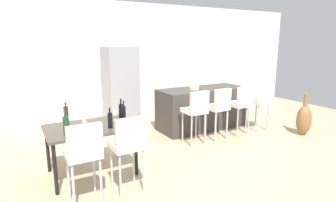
# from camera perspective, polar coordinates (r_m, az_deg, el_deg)

# --- Properties ---
(ground_plane) EXTENTS (10.00, 10.00, 0.00)m
(ground_plane) POSITION_cam_1_polar(r_m,az_deg,el_deg) (5.34, 9.54, -9.52)
(ground_plane) COLOR tan
(back_wall) EXTENTS (10.00, 0.12, 2.90)m
(back_wall) POSITION_cam_1_polar(r_m,az_deg,el_deg) (7.42, -4.28, 8.22)
(back_wall) COLOR silver
(back_wall) RESTS_ON ground_plane
(kitchen_island) EXTENTS (2.04, 0.80, 0.92)m
(kitchen_island) POSITION_cam_1_polar(r_m,az_deg,el_deg) (6.40, 7.07, -1.46)
(kitchen_island) COLOR #383330
(kitchen_island) RESTS_ON ground_plane
(bar_chair_left) EXTENTS (0.41, 0.41, 1.05)m
(bar_chair_left) POSITION_cam_1_polar(r_m,az_deg,el_deg) (5.31, 5.79, -1.62)
(bar_chair_left) COLOR white
(bar_chair_left) RESTS_ON ground_plane
(bar_chair_middle) EXTENTS (0.42, 0.42, 1.05)m
(bar_chair_middle) POSITION_cam_1_polar(r_m,az_deg,el_deg) (5.63, 10.36, -0.94)
(bar_chair_middle) COLOR white
(bar_chair_middle) RESTS_ON ground_plane
(bar_chair_right) EXTENTS (0.41, 0.41, 1.05)m
(bar_chair_right) POSITION_cam_1_polar(r_m,az_deg,el_deg) (6.03, 14.70, -0.29)
(bar_chair_right) COLOR white
(bar_chair_right) RESTS_ON ground_plane
(bar_chair_far) EXTENTS (0.42, 0.42, 1.05)m
(bar_chair_far) POSITION_cam_1_polar(r_m,az_deg,el_deg) (6.44, 18.41, 0.27)
(bar_chair_far) COLOR white
(bar_chair_far) RESTS_ON ground_plane
(dining_table) EXTENTS (1.24, 0.88, 0.74)m
(dining_table) POSITION_cam_1_polar(r_m,az_deg,el_deg) (4.26, -15.69, -5.92)
(dining_table) COLOR #4C4238
(dining_table) RESTS_ON ground_plane
(dining_chair_near) EXTENTS (0.40, 0.40, 1.05)m
(dining_chair_near) POSITION_cam_1_polar(r_m,az_deg,el_deg) (3.45, -16.95, -9.76)
(dining_chair_near) COLOR white
(dining_chair_near) RESTS_ON ground_plane
(dining_chair_far) EXTENTS (0.41, 0.41, 1.05)m
(dining_chair_far) POSITION_cam_1_polar(r_m,az_deg,el_deg) (3.60, -8.16, -8.42)
(dining_chair_far) COLOR white
(dining_chair_far) RESTS_ON ground_plane
(wine_bottle_corner) EXTENTS (0.06, 0.06, 0.33)m
(wine_bottle_corner) POSITION_cam_1_polar(r_m,az_deg,el_deg) (4.35, -9.05, -2.50)
(wine_bottle_corner) COLOR black
(wine_bottle_corner) RESTS_ON dining_table
(wine_bottle_middle) EXTENTS (0.08, 0.08, 0.34)m
(wine_bottle_middle) POSITION_cam_1_polar(r_m,az_deg,el_deg) (3.90, -20.19, -4.74)
(wine_bottle_middle) COLOR #194723
(wine_bottle_middle) RESTS_ON dining_table
(wine_bottle_near) EXTENTS (0.07, 0.07, 0.30)m
(wine_bottle_near) POSITION_cam_1_polar(r_m,az_deg,el_deg) (4.06, -11.79, -3.84)
(wine_bottle_near) COLOR black
(wine_bottle_near) RESTS_ON dining_table
(wine_bottle_far) EXTENTS (0.07, 0.07, 0.33)m
(wine_bottle_far) POSITION_cam_1_polar(r_m,az_deg,el_deg) (4.49, -9.62, -2.05)
(wine_bottle_far) COLOR black
(wine_bottle_far) RESTS_ON dining_table
(wine_bottle_end) EXTENTS (0.07, 0.07, 0.33)m
(wine_bottle_end) POSITION_cam_1_polar(r_m,az_deg,el_deg) (4.46, -20.17, -2.65)
(wine_bottle_end) COLOR #471E19
(wine_bottle_end) RESTS_ON dining_table
(wine_glass_left) EXTENTS (0.07, 0.07, 0.17)m
(wine_glass_left) POSITION_cam_1_polar(r_m,az_deg,el_deg) (4.44, -10.90, -2.29)
(wine_glass_left) COLOR silver
(wine_glass_left) RESTS_ON dining_table
(wine_glass_right) EXTENTS (0.07, 0.07, 0.17)m
(wine_glass_right) POSITION_cam_1_polar(r_m,az_deg,el_deg) (4.16, -16.84, -3.59)
(wine_glass_right) COLOR silver
(wine_glass_right) RESTS_ON dining_table
(refrigerator) EXTENTS (0.72, 0.68, 1.84)m
(refrigerator) POSITION_cam_1_polar(r_m,az_deg,el_deg) (6.72, -9.72, 3.12)
(refrigerator) COLOR #939699
(refrigerator) RESTS_ON ground_plane
(fruit_bowl) EXTENTS (0.22, 0.22, 0.07)m
(fruit_bowl) POSITION_cam_1_polar(r_m,az_deg,el_deg) (6.10, 5.38, 2.67)
(fruit_bowl) COLOR beige
(fruit_bowl) RESTS_ON kitchen_island
(floor_vase) EXTENTS (0.30, 0.30, 0.88)m
(floor_vase) POSITION_cam_1_polar(r_m,az_deg,el_deg) (6.55, 26.11, -3.44)
(floor_vase) COLOR brown
(floor_vase) RESTS_ON ground_plane
(potted_plant) EXTENTS (0.39, 0.39, 0.59)m
(potted_plant) POSITION_cam_1_polar(r_m,az_deg,el_deg) (8.47, 11.54, 0.95)
(potted_plant) COLOR beige
(potted_plant) RESTS_ON ground_plane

